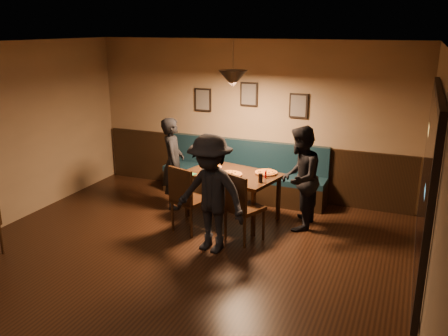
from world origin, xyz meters
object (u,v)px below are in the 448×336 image
(diner_front, at_px, (211,194))
(tabasco_bottle, at_px, (266,174))
(dining_table, at_px, (232,196))
(chair_near_right, at_px, (245,206))
(chair_near_left, at_px, (191,198))
(diner_right, at_px, (300,178))
(soda_glass, at_px, (260,178))
(diner_left, at_px, (173,163))
(booth_bench, at_px, (243,171))

(diner_front, height_order, tabasco_bottle, diner_front)
(dining_table, bearing_deg, chair_near_right, -43.14)
(chair_near_left, height_order, diner_right, diner_right)
(dining_table, distance_m, diner_front, 1.26)
(diner_right, bearing_deg, soda_glass, -59.99)
(chair_near_left, distance_m, tabasco_bottle, 1.21)
(dining_table, xyz_separation_m, diner_right, (1.08, 0.05, 0.42))
(chair_near_left, height_order, diner_left, diner_left)
(chair_near_right, height_order, diner_front, diner_front)
(diner_front, distance_m, tabasco_bottle, 1.21)
(chair_near_left, height_order, soda_glass, chair_near_left)
(chair_near_right, relative_size, diner_right, 0.65)
(chair_near_right, relative_size, diner_front, 0.62)
(diner_front, bearing_deg, diner_left, 145.52)
(booth_bench, relative_size, dining_table, 2.10)
(booth_bench, bearing_deg, diner_left, -136.76)
(dining_table, height_order, chair_near_left, chair_near_left)
(soda_glass, bearing_deg, booth_bench, 120.60)
(chair_near_right, height_order, diner_left, diner_left)
(diner_left, xyz_separation_m, diner_front, (1.26, -1.27, 0.05))
(diner_right, height_order, tabasco_bottle, diner_right)
(booth_bench, relative_size, soda_glass, 21.65)
(booth_bench, relative_size, diner_right, 1.87)
(diner_right, distance_m, soda_glass, 0.61)
(dining_table, height_order, tabasco_bottle, tabasco_bottle)
(booth_bench, distance_m, dining_table, 1.00)
(chair_near_left, relative_size, soda_glass, 7.49)
(booth_bench, bearing_deg, chair_near_left, -97.76)
(soda_glass, bearing_deg, chair_near_left, -156.07)
(dining_table, bearing_deg, diner_front, -70.25)
(dining_table, relative_size, tabasco_bottle, 10.69)
(chair_near_right, bearing_deg, diner_front, -98.51)
(dining_table, xyz_separation_m, tabasco_bottle, (0.57, -0.04, 0.45))
(tabasco_bottle, bearing_deg, soda_glass, -92.95)
(chair_near_right, distance_m, diner_front, 0.66)
(diner_right, bearing_deg, chair_near_left, -64.44)
(booth_bench, bearing_deg, tabasco_bottle, -53.85)
(booth_bench, xyz_separation_m, soda_glass, (0.73, -1.24, 0.34))
(diner_left, bearing_deg, dining_table, -119.64)
(chair_near_left, xyz_separation_m, diner_left, (-0.71, 0.78, 0.26))
(booth_bench, height_order, diner_left, diner_left)
(booth_bench, relative_size, diner_left, 1.92)
(booth_bench, relative_size, chair_near_right, 2.90)
(booth_bench, bearing_deg, diner_front, -81.51)
(booth_bench, xyz_separation_m, diner_front, (0.32, -2.15, 0.33))
(dining_table, bearing_deg, chair_near_left, -107.63)
(dining_table, distance_m, chair_near_left, 0.81)
(dining_table, height_order, diner_left, diner_left)
(diner_right, xyz_separation_m, soda_glass, (-0.52, -0.31, 0.04))
(dining_table, height_order, diner_front, diner_front)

